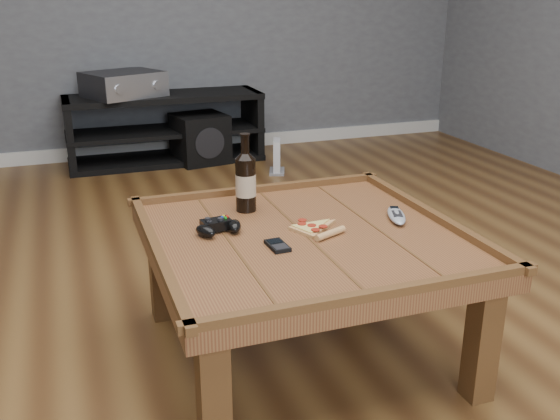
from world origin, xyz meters
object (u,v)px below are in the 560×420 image
object	(u,v)px
av_receiver	(124,84)
game_console	(277,158)
smartphone	(278,245)
subwoofer	(200,138)
pizza_slice	(314,229)
remote_control	(396,215)
game_controller	(219,227)
beer_bottle	(246,180)
coffee_table	(304,250)
media_console	(165,129)

from	to	relation	value
av_receiver	game_console	size ratio (longest dim) A/B	2.61
smartphone	game_console	bearing A→B (deg)	67.46
subwoofer	game_console	distance (m)	0.64
pizza_slice	remote_control	size ratio (longest dim) A/B	1.36
game_controller	remote_control	bearing A→B (deg)	-14.20
beer_bottle	pizza_slice	distance (m)	0.33
pizza_slice	subwoofer	bearing A→B (deg)	62.60
coffee_table	av_receiver	world-z (taller)	av_receiver
media_console	beer_bottle	distance (m)	2.49
pizza_slice	subwoofer	size ratio (longest dim) A/B	0.64
smartphone	pizza_slice	bearing A→B (deg)	26.17
coffee_table	smartphone	xyz separation A→B (m)	(-0.12, -0.08, 0.07)
beer_bottle	remote_control	world-z (taller)	beer_bottle
game_controller	remote_control	distance (m)	0.63
av_receiver	subwoofer	size ratio (longest dim) A/B	1.48
beer_bottle	subwoofer	bearing A→B (deg)	81.56
remote_control	game_console	world-z (taller)	remote_control
game_controller	subwoofer	distance (m)	2.62
media_console	remote_control	xyz separation A→B (m)	(0.36, -2.72, 0.22)
smartphone	coffee_table	bearing A→B (deg)	29.19
coffee_table	game_controller	world-z (taller)	game_controller
game_controller	beer_bottle	bearing A→B (deg)	43.76
pizza_slice	smartphone	xyz separation A→B (m)	(-0.16, -0.09, -0.00)
coffee_table	beer_bottle	xyz separation A→B (m)	(-0.11, 0.29, 0.17)
media_console	coffee_table	bearing A→B (deg)	-90.00
media_console	av_receiver	world-z (taller)	av_receiver
coffee_table	media_console	distance (m)	2.75
subwoofer	coffee_table	bearing A→B (deg)	-105.23
media_console	subwoofer	xyz separation A→B (m)	(0.24, -0.09, -0.07)
media_console	beer_bottle	size ratio (longest dim) A/B	4.90
pizza_slice	subwoofer	xyz separation A→B (m)	(0.20, 2.64, -0.28)
game_console	coffee_table	bearing A→B (deg)	-86.61
media_console	pizza_slice	bearing A→B (deg)	-89.12
remote_control	smartphone	bearing A→B (deg)	-147.34
media_console	game_controller	bearing A→B (deg)	-95.69
smartphone	av_receiver	bearing A→B (deg)	89.77
av_receiver	game_console	world-z (taller)	av_receiver
beer_bottle	remote_control	xyz separation A→B (m)	(0.47, -0.26, -0.10)
coffee_table	pizza_slice	distance (m)	0.08
remote_control	av_receiver	world-z (taller)	av_receiver
game_controller	pizza_slice	world-z (taller)	game_controller
beer_bottle	av_receiver	bearing A→B (deg)	93.64
game_controller	game_console	distance (m)	2.32
coffee_table	remote_control	xyz separation A→B (m)	(0.36, 0.03, 0.07)
game_controller	media_console	bearing A→B (deg)	77.37
remote_control	av_receiver	size ratio (longest dim) A/B	0.32
smartphone	remote_control	bearing A→B (deg)	8.87
media_console	beer_bottle	xyz separation A→B (m)	(-0.11, -2.46, 0.32)
coffee_table	media_console	xyz separation A→B (m)	(0.00, 2.75, -0.15)
remote_control	pizza_slice	bearing A→B (deg)	-157.48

